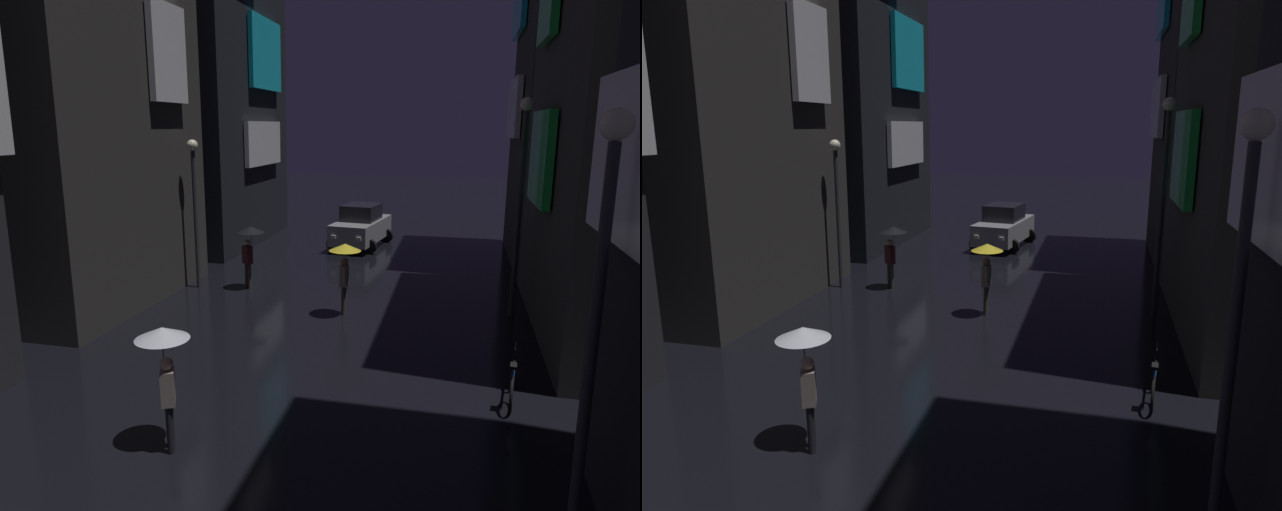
{
  "view_description": "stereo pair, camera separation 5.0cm",
  "coord_description": "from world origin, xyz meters",
  "views": [
    {
      "loc": [
        3.36,
        -2.34,
        5.32
      ],
      "look_at": [
        0.0,
        11.44,
        2.09
      ],
      "focal_mm": 32.0,
      "sensor_mm": 36.0,
      "label": 1
    },
    {
      "loc": [
        3.41,
        -2.33,
        5.32
      ],
      "look_at": [
        0.0,
        11.44,
        2.09
      ],
      "focal_mm": 32.0,
      "sensor_mm": 36.0,
      "label": 2
    }
  ],
  "objects": [
    {
      "name": "pedestrian_foreground_left_yellow",
      "position": [
        0.34,
        12.98,
        1.67
      ],
      "size": [
        0.9,
        0.9,
        2.12
      ],
      "color": "#38332D",
      "rests_on": "ground"
    },
    {
      "name": "streetlamp_left_far",
      "position": [
        -5.0,
        14.69,
        3.11
      ],
      "size": [
        0.36,
        0.36,
        4.9
      ],
      "color": "#2D2D33",
      "rests_on": "ground"
    },
    {
      "name": "bicycle_parked_at_storefront",
      "position": [
        4.6,
        8.72,
        0.39
      ],
      "size": [
        0.27,
        1.81,
        0.96
      ],
      "color": "black",
      "rests_on": "ground"
    },
    {
      "name": "streetlamp_right_far",
      "position": [
        5.0,
        14.06,
        3.75
      ],
      "size": [
        0.36,
        0.36,
        6.07
      ],
      "color": "#2D2D33",
      "rests_on": "ground"
    },
    {
      "name": "building_right_far",
      "position": [
        7.48,
        21.62,
        7.43
      ],
      "size": [
        4.25,
        7.38,
        14.85
      ],
      "color": "#2D2826",
      "rests_on": "ground"
    },
    {
      "name": "building_left_far",
      "position": [
        -7.48,
        22.31,
        7.89
      ],
      "size": [
        4.25,
        8.63,
        15.77
      ],
      "color": "black",
      "rests_on": "ground"
    },
    {
      "name": "car_distant",
      "position": [
        -0.82,
        22.57,
        0.93
      ],
      "size": [
        2.64,
        4.32,
        1.92
      ],
      "color": "#99999E",
      "rests_on": "ground"
    },
    {
      "name": "streetlamp_right_near",
      "position": [
        5.0,
        4.61,
        3.45
      ],
      "size": [
        0.36,
        0.36,
        5.52
      ],
      "color": "#2D2D33",
      "rests_on": "ground"
    },
    {
      "name": "pedestrian_far_right_black",
      "position": [
        -3.23,
        14.96,
        1.67
      ],
      "size": [
        0.9,
        0.9,
        2.12
      ],
      "color": "#38332D",
      "rests_on": "ground"
    },
    {
      "name": "pedestrian_midstreet_left_clear",
      "position": [
        -1.19,
        5.53,
        1.67
      ],
      "size": [
        0.9,
        0.9,
        2.12
      ],
      "color": "black",
      "rests_on": "ground"
    }
  ]
}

